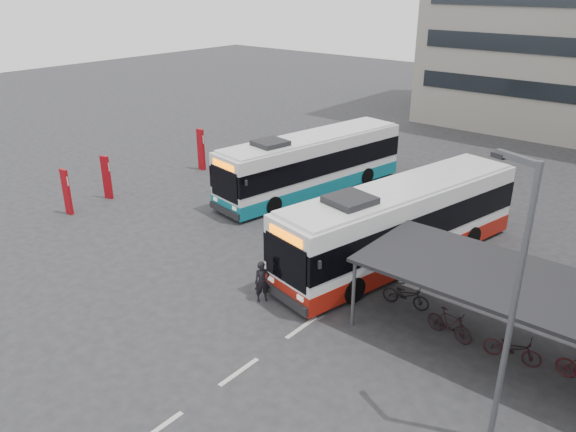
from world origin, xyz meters
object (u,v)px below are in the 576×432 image
Objects in this scene: bus_main at (401,224)px; lamp_post at (512,295)px; pedestrian at (262,282)px; bus_teal at (311,164)px.

bus_main is 1.65× the size of lamp_post.
lamp_post reaches higher than pedestrian.
bus_main reaches higher than pedestrian.
bus_teal is 18.45m from lamp_post.
bus_main is 6.40m from pedestrian.
pedestrian is (5.53, -10.06, -0.79)m from bus_teal.
bus_teal reaches higher than pedestrian.
lamp_post is at bearing -62.89° from pedestrian.
bus_main is 7.85× the size of pedestrian.
bus_main reaches higher than bus_teal.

